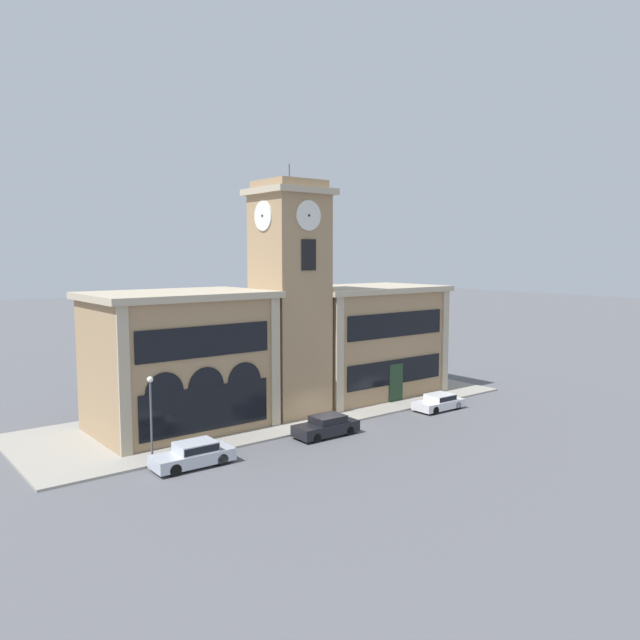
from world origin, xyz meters
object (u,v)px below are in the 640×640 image
object	(u,v)px
parked_car_near	(194,454)
parked_car_far	(439,402)
street_lamp	(151,404)
parked_car_mid	(326,425)

from	to	relation	value
parked_car_near	parked_car_far	distance (m)	21.06
parked_car_near	street_lamp	size ratio (longest dim) A/B	0.94
parked_car_mid	street_lamp	world-z (taller)	street_lamp
parked_car_mid	parked_car_far	xyz separation A→B (m)	(11.30, -0.00, -0.06)
parked_car_mid	parked_car_far	size ratio (longest dim) A/B	1.08
parked_car_near	parked_car_mid	xyz separation A→B (m)	(9.76, 0.00, -0.03)
parked_car_near	parked_car_mid	bearing A→B (deg)	-178.86
parked_car_near	street_lamp	xyz separation A→B (m)	(-1.62, 2.05, 2.74)
parked_car_far	parked_car_near	bearing A→B (deg)	1.14
parked_car_near	parked_car_far	world-z (taller)	parked_car_near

